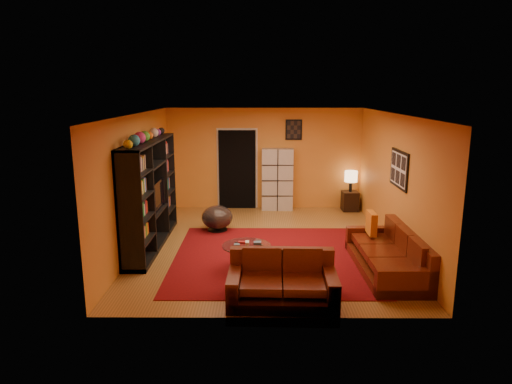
{
  "coord_description": "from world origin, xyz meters",
  "views": [
    {
      "loc": [
        -0.14,
        -8.7,
        3.05
      ],
      "look_at": [
        -0.2,
        0.1,
        1.07
      ],
      "focal_mm": 32.0,
      "sensor_mm": 36.0,
      "label": 1
    }
  ],
  "objects_px": {
    "sofa": "(392,255)",
    "table_lamp": "(351,177)",
    "coffee_table": "(247,248)",
    "entertainment_unit": "(150,194)",
    "storage_cabinet": "(277,179)",
    "loveseat": "(282,281)",
    "side_table": "(350,201)",
    "tv": "(153,196)",
    "bowl_chair": "(217,217)"
  },
  "relations": [
    {
      "from": "bowl_chair",
      "to": "entertainment_unit",
      "type": "bearing_deg",
      "value": -142.04
    },
    {
      "from": "table_lamp",
      "to": "bowl_chair",
      "type": "bearing_deg",
      "value": -151.86
    },
    {
      "from": "entertainment_unit",
      "to": "storage_cabinet",
      "type": "distance_m",
      "value": 3.84
    },
    {
      "from": "tv",
      "to": "table_lamp",
      "type": "relative_size",
      "value": 1.83
    },
    {
      "from": "loveseat",
      "to": "sofa",
      "type": "bearing_deg",
      "value": -58.85
    },
    {
      "from": "loveseat",
      "to": "table_lamp",
      "type": "bearing_deg",
      "value": -19.74
    },
    {
      "from": "storage_cabinet",
      "to": "side_table",
      "type": "relative_size",
      "value": 3.18
    },
    {
      "from": "bowl_chair",
      "to": "table_lamp",
      "type": "height_order",
      "value": "table_lamp"
    },
    {
      "from": "sofa",
      "to": "table_lamp",
      "type": "relative_size",
      "value": 4.33
    },
    {
      "from": "sofa",
      "to": "coffee_table",
      "type": "xyz_separation_m",
      "value": [
        -2.49,
        0.07,
        0.1
      ]
    },
    {
      "from": "storage_cabinet",
      "to": "side_table",
      "type": "xyz_separation_m",
      "value": [
        1.87,
        -0.1,
        -0.54
      ]
    },
    {
      "from": "table_lamp",
      "to": "side_table",
      "type": "bearing_deg",
      "value": -90.0
    },
    {
      "from": "coffee_table",
      "to": "bowl_chair",
      "type": "xyz_separation_m",
      "value": [
        -0.71,
        2.2,
        -0.08
      ]
    },
    {
      "from": "coffee_table",
      "to": "table_lamp",
      "type": "height_order",
      "value": "table_lamp"
    },
    {
      "from": "sofa",
      "to": "table_lamp",
      "type": "height_order",
      "value": "table_lamp"
    },
    {
      "from": "sofa",
      "to": "loveseat",
      "type": "height_order",
      "value": "same"
    },
    {
      "from": "entertainment_unit",
      "to": "loveseat",
      "type": "relative_size",
      "value": 1.87
    },
    {
      "from": "tv",
      "to": "storage_cabinet",
      "type": "height_order",
      "value": "storage_cabinet"
    },
    {
      "from": "coffee_table",
      "to": "loveseat",
      "type": "bearing_deg",
      "value": -64.45
    },
    {
      "from": "loveseat",
      "to": "coffee_table",
      "type": "relative_size",
      "value": 1.9
    },
    {
      "from": "sofa",
      "to": "side_table",
      "type": "height_order",
      "value": "sofa"
    },
    {
      "from": "entertainment_unit",
      "to": "coffee_table",
      "type": "relative_size",
      "value": 3.55
    },
    {
      "from": "table_lamp",
      "to": "storage_cabinet",
      "type": "bearing_deg",
      "value": 176.78
    },
    {
      "from": "sofa",
      "to": "side_table",
      "type": "relative_size",
      "value": 4.64
    },
    {
      "from": "entertainment_unit",
      "to": "sofa",
      "type": "relative_size",
      "value": 1.29
    },
    {
      "from": "loveseat",
      "to": "storage_cabinet",
      "type": "height_order",
      "value": "storage_cabinet"
    },
    {
      "from": "entertainment_unit",
      "to": "tv",
      "type": "distance_m",
      "value": 0.08
    },
    {
      "from": "bowl_chair",
      "to": "table_lamp",
      "type": "bearing_deg",
      "value": 28.14
    },
    {
      "from": "tv",
      "to": "loveseat",
      "type": "distance_m",
      "value": 3.53
    },
    {
      "from": "bowl_chair",
      "to": "side_table",
      "type": "relative_size",
      "value": 1.37
    },
    {
      "from": "entertainment_unit",
      "to": "storage_cabinet",
      "type": "relative_size",
      "value": 1.89
    },
    {
      "from": "bowl_chair",
      "to": "side_table",
      "type": "distance_m",
      "value": 3.7
    },
    {
      "from": "side_table",
      "to": "tv",
      "type": "bearing_deg",
      "value": -149.12
    },
    {
      "from": "tv",
      "to": "side_table",
      "type": "bearing_deg",
      "value": -59.12
    },
    {
      "from": "storage_cabinet",
      "to": "bowl_chair",
      "type": "relative_size",
      "value": 2.32
    },
    {
      "from": "entertainment_unit",
      "to": "table_lamp",
      "type": "relative_size",
      "value": 5.6
    },
    {
      "from": "sofa",
      "to": "side_table",
      "type": "xyz_separation_m",
      "value": [
        0.07,
        4.01,
        -0.03
      ]
    },
    {
      "from": "coffee_table",
      "to": "storage_cabinet",
      "type": "distance_m",
      "value": 4.13
    },
    {
      "from": "loveseat",
      "to": "bowl_chair",
      "type": "relative_size",
      "value": 2.34
    },
    {
      "from": "coffee_table",
      "to": "entertainment_unit",
      "type": "bearing_deg",
      "value": 146.98
    },
    {
      "from": "side_table",
      "to": "storage_cabinet",
      "type": "bearing_deg",
      "value": 176.78
    },
    {
      "from": "tv",
      "to": "bowl_chair",
      "type": "distance_m",
      "value": 1.64
    },
    {
      "from": "table_lamp",
      "to": "loveseat",
      "type": "bearing_deg",
      "value": -111.37
    },
    {
      "from": "entertainment_unit",
      "to": "storage_cabinet",
      "type": "height_order",
      "value": "entertainment_unit"
    },
    {
      "from": "bowl_chair",
      "to": "table_lamp",
      "type": "xyz_separation_m",
      "value": [
        3.26,
        1.74,
        0.58
      ]
    },
    {
      "from": "entertainment_unit",
      "to": "sofa",
      "type": "height_order",
      "value": "entertainment_unit"
    },
    {
      "from": "bowl_chair",
      "to": "table_lamp",
      "type": "relative_size",
      "value": 1.28
    },
    {
      "from": "sofa",
      "to": "loveseat",
      "type": "distance_m",
      "value": 2.22
    },
    {
      "from": "sofa",
      "to": "table_lamp",
      "type": "bearing_deg",
      "value": 88.17
    },
    {
      "from": "tv",
      "to": "loveseat",
      "type": "bearing_deg",
      "value": -135.34
    }
  ]
}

